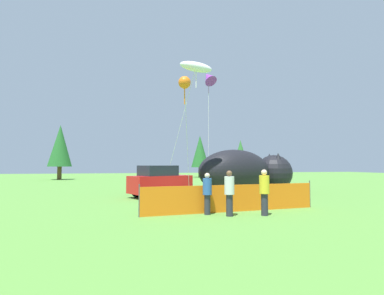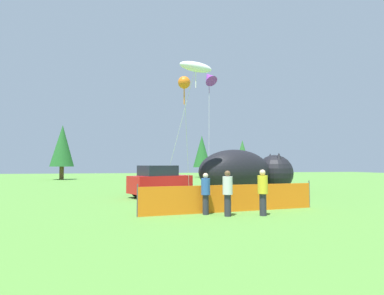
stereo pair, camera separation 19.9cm
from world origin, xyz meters
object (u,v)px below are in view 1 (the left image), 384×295
kite_white_ghost (196,67)px  kite_purple_delta (209,78)px  folding_chair (241,193)px  spectator_in_grey_shirt (229,191)px  inflatable_cat (245,173)px  kite_orange_flower (185,83)px  spectator_in_yellow_shirt (207,192)px  spectator_in_white_shirt (264,190)px  parked_car (160,181)px

kite_white_ghost → kite_purple_delta: kite_purple_delta is taller
folding_chair → spectator_in_grey_shirt: spectator_in_grey_shirt is taller
inflatable_cat → kite_purple_delta: (-2.20, 2.21, 7.73)m
spectator_in_grey_shirt → kite_orange_flower: (-0.80, 5.32, 5.87)m
inflatable_cat → kite_purple_delta: kite_purple_delta is taller
folding_chair → spectator_in_yellow_shirt: (-2.90, -3.43, 0.42)m
spectator_in_grey_shirt → kite_purple_delta: (2.45, 11.51, 8.19)m
spectator_in_white_shirt → spectator_in_yellow_shirt: bearing=161.1°
inflatable_cat → spectator_in_yellow_shirt: size_ratio=4.91×
spectator_in_grey_shirt → spectator_in_white_shirt: 1.48m
parked_car → spectator_in_white_shirt: parked_car is taller
kite_purple_delta → kite_white_ghost: bearing=-113.4°
folding_chair → spectator_in_white_shirt: 4.28m
parked_car → kite_orange_flower: bearing=-91.9°
spectator_in_grey_shirt → kite_purple_delta: bearing=78.0°
parked_car → spectator_in_white_shirt: (3.39, -8.07, 0.03)m
inflatable_cat → kite_orange_flower: bearing=-162.0°
kite_white_ghost → inflatable_cat: bearing=36.4°
kite_white_ghost → kite_orange_flower: size_ratio=1.18×
inflatable_cat → folding_chair: bearing=-133.7°
inflatable_cat → kite_orange_flower: (-5.46, -3.98, 5.41)m
parked_car → spectator_in_grey_shirt: 8.12m
folding_chair → spectator_in_white_shirt: spectator_in_white_shirt is taller
inflatable_cat → spectator_in_grey_shirt: inflatable_cat is taller
kite_orange_flower → kite_purple_delta: (3.25, 6.19, 2.32)m
parked_car → kite_purple_delta: 9.97m
spectator_in_grey_shirt → parked_car: bearing=103.7°
spectator_in_white_shirt → kite_orange_flower: bearing=112.4°
inflatable_cat → spectator_in_grey_shirt: 10.41m
kite_orange_flower → spectator_in_grey_shirt: bearing=-81.4°
spectator_in_grey_shirt → kite_orange_flower: bearing=98.6°
folding_chair → kite_white_ghost: (-2.11, 1.86, 7.54)m
spectator_in_grey_shirt → spectator_in_yellow_shirt: 0.97m
parked_car → spectator_in_yellow_shirt: 7.40m
parked_car → kite_purple_delta: kite_purple_delta is taller
spectator_in_yellow_shirt → kite_white_ghost: bearing=81.5°
kite_orange_flower → inflatable_cat: bearing=36.1°
parked_car → kite_orange_flower: 6.51m
folding_chair → kite_white_ghost: 8.04m
parked_car → kite_white_ghost: kite_white_ghost is taller
spectator_in_grey_shirt → spectator_in_white_shirt: (1.47, -0.18, 0.02)m
folding_chair → inflatable_cat: (2.53, 5.28, 0.94)m
inflatable_cat → parked_car: bearing=174.0°
folding_chair → kite_white_ghost: size_ratio=0.11×
spectator_in_yellow_shirt → kite_white_ghost: kite_white_ghost is taller
spectator_in_yellow_shirt → kite_orange_flower: kite_orange_flower is taller
parked_car → folding_chair: bearing=-69.2°
parked_car → spectator_in_grey_shirt: size_ratio=2.35×
parked_car → kite_orange_flower: size_ratio=0.60×
spectator_in_white_shirt → kite_white_ghost: bearing=103.4°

